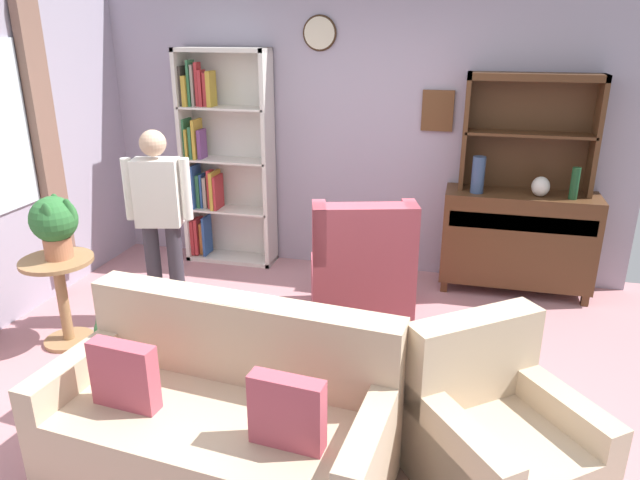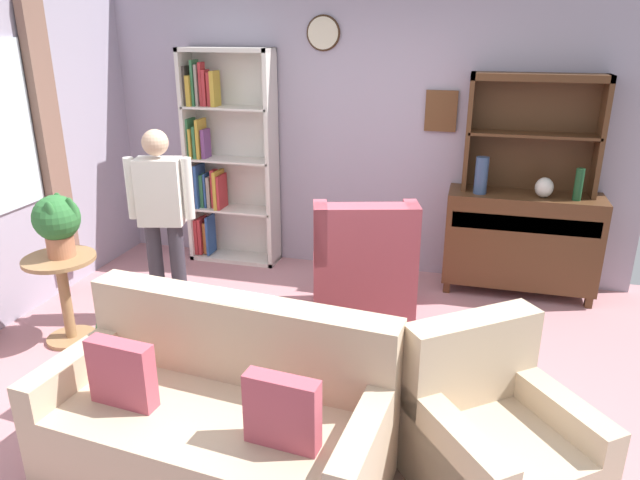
# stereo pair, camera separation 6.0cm
# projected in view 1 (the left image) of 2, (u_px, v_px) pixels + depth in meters

# --- Properties ---
(ground_plane) EXTENTS (5.40, 4.60, 0.02)m
(ground_plane) POSITION_uv_depth(u_px,v_px,m) (299.00, 379.00, 4.01)
(ground_plane) COLOR #B27A7F
(wall_back) EXTENTS (5.00, 0.09, 2.80)m
(wall_back) POSITION_uv_depth(u_px,v_px,m) (360.00, 125.00, 5.47)
(wall_back) COLOR #A399AD
(wall_back) RESTS_ON ground_plane
(area_rug) EXTENTS (2.56, 1.61, 0.01)m
(area_rug) POSITION_uv_depth(u_px,v_px,m) (316.00, 407.00, 3.69)
(area_rug) COLOR brown
(area_rug) RESTS_ON ground_plane
(bookshelf) EXTENTS (0.90, 0.30, 2.10)m
(bookshelf) POSITION_uv_depth(u_px,v_px,m) (220.00, 160.00, 5.74)
(bookshelf) COLOR silver
(bookshelf) RESTS_ON ground_plane
(sideboard) EXTENTS (1.30, 0.45, 0.92)m
(sideboard) POSITION_uv_depth(u_px,v_px,m) (517.00, 238.00, 5.18)
(sideboard) COLOR #4C2D19
(sideboard) RESTS_ON ground_plane
(sideboard_hutch) EXTENTS (1.10, 0.26, 1.00)m
(sideboard_hutch) POSITION_uv_depth(u_px,v_px,m) (531.00, 117.00, 4.92)
(sideboard_hutch) COLOR #4C2D19
(sideboard_hutch) RESTS_ON sideboard
(vase_tall) EXTENTS (0.11, 0.11, 0.32)m
(vase_tall) POSITION_uv_depth(u_px,v_px,m) (478.00, 175.00, 5.01)
(vase_tall) COLOR #33476B
(vase_tall) RESTS_ON sideboard
(vase_round) EXTENTS (0.15, 0.15, 0.17)m
(vase_round) POSITION_uv_depth(u_px,v_px,m) (541.00, 187.00, 4.92)
(vase_round) COLOR beige
(vase_round) RESTS_ON sideboard
(bottle_wine) EXTENTS (0.07, 0.07, 0.27)m
(bottle_wine) POSITION_uv_depth(u_px,v_px,m) (575.00, 183.00, 4.83)
(bottle_wine) COLOR #194223
(bottle_wine) RESTS_ON sideboard
(couch_floral) EXTENTS (1.87, 1.02, 0.90)m
(couch_floral) POSITION_uv_depth(u_px,v_px,m) (222.00, 421.00, 3.08)
(couch_floral) COLOR #C6AD8E
(couch_floral) RESTS_ON ground_plane
(armchair_floral) EXTENTS (1.07, 1.08, 0.88)m
(armchair_floral) POSITION_uv_depth(u_px,v_px,m) (498.00, 441.00, 2.96)
(armchair_floral) COLOR #C6AD8E
(armchair_floral) RESTS_ON ground_plane
(wingback_chair) EXTENTS (0.97, 0.98, 1.05)m
(wingback_chair) POSITION_uv_depth(u_px,v_px,m) (361.00, 278.00, 4.66)
(wingback_chair) COLOR #B74C5B
(wingback_chair) RESTS_ON ground_plane
(plant_stand) EXTENTS (0.52, 0.52, 0.69)m
(plant_stand) POSITION_uv_depth(u_px,v_px,m) (62.00, 292.00, 4.33)
(plant_stand) COLOR #997047
(plant_stand) RESTS_ON ground_plane
(potted_plant_large) EXTENTS (0.33, 0.33, 0.46)m
(potted_plant_large) POSITION_uv_depth(u_px,v_px,m) (55.00, 223.00, 4.17)
(potted_plant_large) COLOR #AD6B4C
(potted_plant_large) RESTS_ON plant_stand
(potted_plant_small) EXTENTS (0.22, 0.22, 0.30)m
(potted_plant_small) POSITION_uv_depth(u_px,v_px,m) (110.00, 332.00, 4.26)
(potted_plant_small) COLOR #AD6B4C
(potted_plant_small) RESTS_ON ground_plane
(person_reading) EXTENTS (0.52, 0.28, 1.56)m
(person_reading) POSITION_uv_depth(u_px,v_px,m) (160.00, 214.00, 4.53)
(person_reading) COLOR #38333D
(person_reading) RESTS_ON ground_plane
(coffee_table) EXTENTS (0.80, 0.50, 0.42)m
(coffee_table) POSITION_uv_depth(u_px,v_px,m) (264.00, 343.00, 3.75)
(coffee_table) COLOR #4C2D19
(coffee_table) RESTS_ON ground_plane
(book_stack) EXTENTS (0.20, 0.16, 0.07)m
(book_stack) POSITION_uv_depth(u_px,v_px,m) (283.00, 328.00, 3.73)
(book_stack) COLOR #CC7233
(book_stack) RESTS_ON coffee_table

